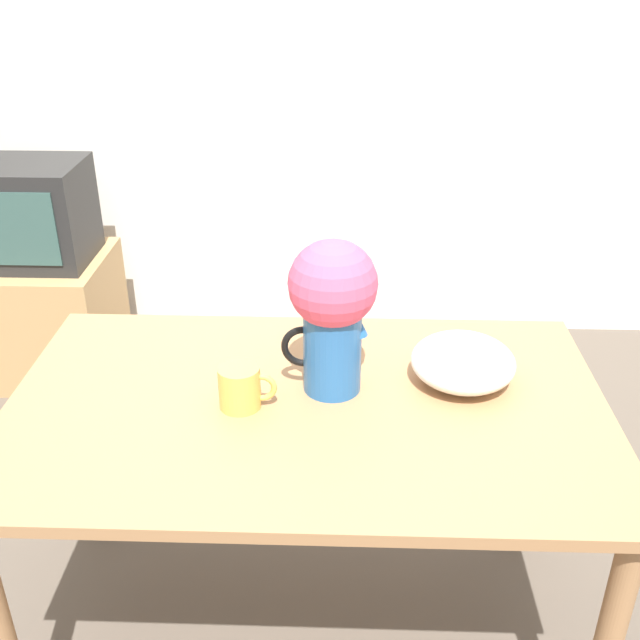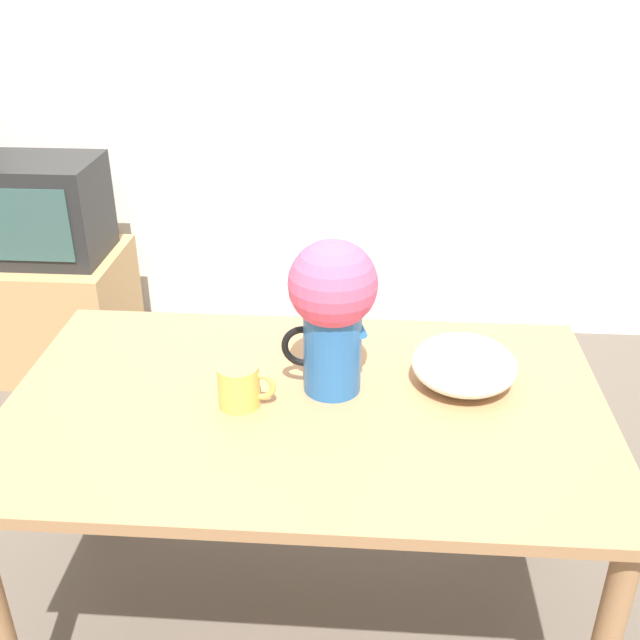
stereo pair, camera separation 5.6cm
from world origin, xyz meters
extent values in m
plane|color=brown|center=(0.00, 0.00, 0.00)|extent=(12.00, 12.00, 0.00)
cube|color=silver|center=(0.00, 1.83, 1.30)|extent=(8.00, 0.05, 2.60)
cube|color=#A3754C|center=(0.01, -0.04, 0.76)|extent=(1.45, 0.89, 0.03)
cylinder|color=#A3754C|center=(-0.66, -0.43, 0.37)|extent=(0.06, 0.06, 0.75)
cylinder|color=#A3754C|center=(-0.66, 0.34, 0.37)|extent=(0.06, 0.06, 0.75)
cylinder|color=#A3754C|center=(0.68, 0.34, 0.37)|extent=(0.06, 0.06, 0.75)
cylinder|color=#235B9E|center=(0.07, 0.02, 0.88)|extent=(0.14, 0.14, 0.21)
cone|color=#235B9E|center=(0.13, 0.02, 0.96)|extent=(0.05, 0.05, 0.05)
torus|color=black|center=(0.00, 0.02, 0.89)|extent=(0.11, 0.02, 0.11)
sphere|color=#3D7033|center=(0.07, 0.02, 1.02)|extent=(0.16, 0.16, 0.16)
sphere|color=#DB4C70|center=(0.07, 0.02, 1.06)|extent=(0.21, 0.21, 0.21)
cylinder|color=gold|center=(-0.15, -0.06, 0.83)|extent=(0.10, 0.10, 0.11)
torus|color=gold|center=(-0.10, -0.06, 0.83)|extent=(0.07, 0.01, 0.07)
ellipsoid|color=white|center=(0.40, 0.06, 0.83)|extent=(0.26, 0.26, 0.11)
cube|color=tan|center=(-1.22, 1.37, 0.27)|extent=(0.58, 0.54, 0.53)
cube|color=black|center=(-1.22, 1.37, 0.74)|extent=(0.49, 0.38, 0.42)
cube|color=#33514C|center=(-1.22, 1.17, 0.74)|extent=(0.38, 0.01, 0.30)
camera|label=1|loc=(0.09, -1.55, 1.79)|focal=42.00mm
camera|label=2|loc=(0.15, -1.54, 1.79)|focal=42.00mm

